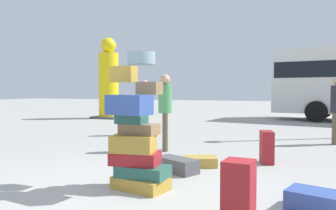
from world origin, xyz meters
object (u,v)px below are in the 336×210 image
suitcase_maroon_white_trunk (267,147)px  suitcase_tower (136,136)px  person_bearded_onlooker (145,102)px  suitcase_charcoal_foreground_far (176,165)px  suitcase_tan_right_side (200,161)px  yellow_dummy_statue (109,83)px  person_tourist_with_camera (165,105)px  suitcase_maroon_foreground_near (239,191)px  suitcase_navy_behind_tower (315,200)px

suitcase_maroon_white_trunk → suitcase_tower: bearing=-138.1°
suitcase_tower → person_bearded_onlooker: size_ratio=1.12×
suitcase_maroon_white_trunk → suitcase_charcoal_foreground_far: bearing=-152.0°
suitcase_tower → suitcase_tan_right_side: (0.40, 1.64, -0.63)m
yellow_dummy_statue → person_bearded_onlooker: bearing=-48.2°
suitcase_maroon_white_trunk → person_tourist_with_camera: (-2.23, 0.48, 0.72)m
suitcase_tower → suitcase_maroon_white_trunk: suitcase_tower is taller
suitcase_maroon_foreground_near → suitcase_tower: bearing=161.6°
suitcase_tower → yellow_dummy_statue: yellow_dummy_statue is taller
suitcase_charcoal_foreground_far → suitcase_tan_right_side: (0.23, 0.56, -0.03)m
suitcase_charcoal_foreground_far → suitcase_maroon_white_trunk: 1.81m
suitcase_charcoal_foreground_far → suitcase_maroon_white_trunk: suitcase_maroon_white_trunk is taller
suitcase_tan_right_side → person_tourist_with_camera: size_ratio=0.34×
suitcase_maroon_foreground_near → suitcase_charcoal_foreground_far: suitcase_maroon_foreground_near is taller
suitcase_tower → suitcase_maroon_foreground_near: 1.67m
suitcase_tower → person_bearded_onlooker: 5.59m
suitcase_tower → suitcase_maroon_foreground_near: suitcase_tower is taller
suitcase_tan_right_side → suitcase_charcoal_foreground_far: bearing=-134.4°
suitcase_maroon_foreground_near → yellow_dummy_statue: yellow_dummy_statue is taller
suitcase_tower → person_tourist_with_camera: 2.94m
suitcase_tower → person_bearded_onlooker: suitcase_tower is taller
suitcase_maroon_foreground_near → yellow_dummy_statue: bearing=131.9°
suitcase_navy_behind_tower → suitcase_maroon_foreground_near: bearing=-123.1°
suitcase_maroon_foreground_near → person_bearded_onlooker: bearing=128.3°
person_bearded_onlooker → person_tourist_with_camera: person_tourist_with_camera is taller
suitcase_maroon_foreground_near → suitcase_maroon_white_trunk: 2.95m
suitcase_maroon_foreground_near → suitcase_navy_behind_tower: (0.73, 0.64, -0.20)m
suitcase_maroon_foreground_near → suitcase_charcoal_foreground_far: size_ratio=0.85×
person_bearded_onlooker → yellow_dummy_statue: yellow_dummy_statue is taller
suitcase_tan_right_side → yellow_dummy_statue: size_ratio=0.15×
suitcase_tan_right_side → yellow_dummy_statue: 11.03m
suitcase_maroon_foreground_near → suitcase_maroon_white_trunk: size_ratio=1.05×
suitcase_charcoal_foreground_far → yellow_dummy_statue: bearing=152.6°
person_tourist_with_camera → suitcase_navy_behind_tower: bearing=22.8°
suitcase_maroon_white_trunk → person_bearded_onlooker: (-3.84, 2.72, 0.69)m
suitcase_navy_behind_tower → yellow_dummy_statue: size_ratio=0.15×
suitcase_maroon_foreground_near → yellow_dummy_statue: 13.43m
suitcase_maroon_white_trunk → yellow_dummy_statue: (-8.18, 7.58, 1.42)m
suitcase_tower → suitcase_maroon_foreground_near: size_ratio=2.96×
suitcase_tan_right_side → yellow_dummy_statue: bearing=108.8°
suitcase_tower → person_tourist_with_camera: (-0.77, 2.82, 0.30)m
suitcase_navy_behind_tower → yellow_dummy_statue: 13.43m
suitcase_tower → yellow_dummy_statue: bearing=124.1°
suitcase_tower → yellow_dummy_statue: size_ratio=0.48×
person_tourist_with_camera → yellow_dummy_statue: (-5.95, 7.09, 0.70)m
suitcase_charcoal_foreground_far → person_tourist_with_camera: size_ratio=0.43×
suitcase_charcoal_foreground_far → person_bearded_onlooker: bearing=147.3°
suitcase_charcoal_foreground_far → yellow_dummy_statue: 11.31m
suitcase_maroon_foreground_near → suitcase_maroon_white_trunk: bearing=94.6°
suitcase_navy_behind_tower → suitcase_charcoal_foreground_far: bearing=168.6°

